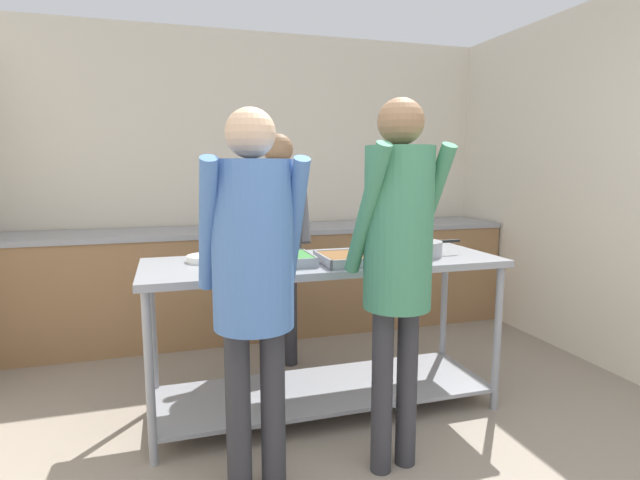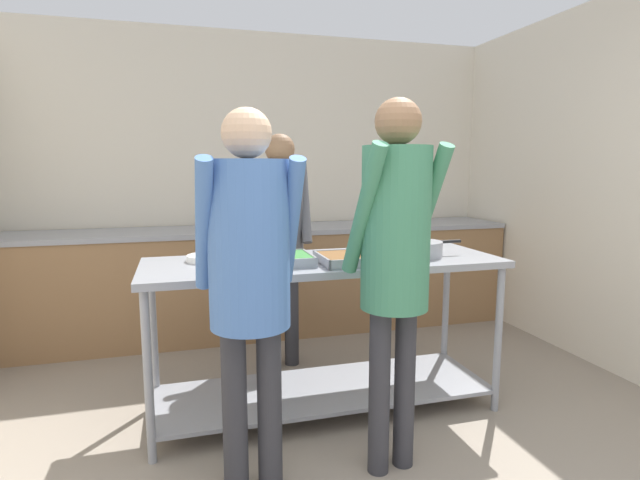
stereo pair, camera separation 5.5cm
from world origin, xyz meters
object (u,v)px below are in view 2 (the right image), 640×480
at_px(water_bottle, 274,213).
at_px(guest_serving_right, 249,263).
at_px(sauce_pan, 419,248).
at_px(cook_behind_counter, 281,224).
at_px(serving_tray_vegetables, 355,259).
at_px(guest_serving_left, 395,245).
at_px(plate_stack, 208,258).
at_px(serving_tray_roast, 276,260).

bearing_deg(water_bottle, guest_serving_right, -103.27).
distance_m(sauce_pan, cook_behind_counter, 1.06).
distance_m(serving_tray_vegetables, cook_behind_counter, 0.93).
height_order(sauce_pan, guest_serving_right, guest_serving_right).
distance_m(guest_serving_left, water_bottle, 2.28).
bearing_deg(plate_stack, water_bottle, 65.72).
bearing_deg(water_bottle, plate_stack, -114.28).
height_order(serving_tray_vegetables, water_bottle, water_bottle).
height_order(serving_tray_roast, cook_behind_counter, cook_behind_counter).
relative_size(plate_stack, guest_serving_right, 0.14).
xyz_separation_m(serving_tray_vegetables, water_bottle, (-0.12, 1.76, 0.10)).
bearing_deg(sauce_pan, plate_stack, 170.60).
distance_m(serving_tray_roast, cook_behind_counter, 0.84).
bearing_deg(serving_tray_roast, cook_behind_counter, 76.65).
height_order(serving_tray_roast, water_bottle, water_bottle).
bearing_deg(cook_behind_counter, serving_tray_roast, -103.35).
bearing_deg(guest_serving_left, guest_serving_right, 178.89).
distance_m(plate_stack, guest_serving_right, 0.81).
distance_m(plate_stack, water_bottle, 1.62).
bearing_deg(serving_tray_vegetables, serving_tray_roast, 169.27).
bearing_deg(guest_serving_right, cook_behind_counter, 73.34).
relative_size(plate_stack, cook_behind_counter, 0.14).
xyz_separation_m(guest_serving_left, water_bottle, (-0.14, 2.27, -0.05)).
bearing_deg(water_bottle, serving_tray_vegetables, -85.96).
height_order(guest_serving_right, water_bottle, guest_serving_right).
relative_size(serving_tray_roast, guest_serving_right, 0.23).
distance_m(guest_serving_right, cook_behind_counter, 1.45).
bearing_deg(guest_serving_left, cook_behind_counter, 100.22).
height_order(serving_tray_roast, guest_serving_left, guest_serving_left).
height_order(plate_stack, serving_tray_roast, serving_tray_roast).
relative_size(serving_tray_roast, water_bottle, 1.51).
relative_size(guest_serving_left, guest_serving_right, 1.04).
bearing_deg(guest_serving_right, plate_stack, 99.40).
bearing_deg(serving_tray_vegetables, plate_stack, 159.69).
xyz_separation_m(serving_tray_roast, water_bottle, (0.31, 1.68, 0.10)).
relative_size(plate_stack, guest_serving_left, 0.14).
bearing_deg(serving_tray_roast, serving_tray_vegetables, -10.73).
distance_m(plate_stack, guest_serving_left, 1.15).
height_order(guest_serving_left, water_bottle, guest_serving_left).
bearing_deg(cook_behind_counter, serving_tray_vegetables, -74.84).
height_order(sauce_pan, cook_behind_counter, cook_behind_counter).
height_order(plate_stack, guest_serving_left, guest_serving_left).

